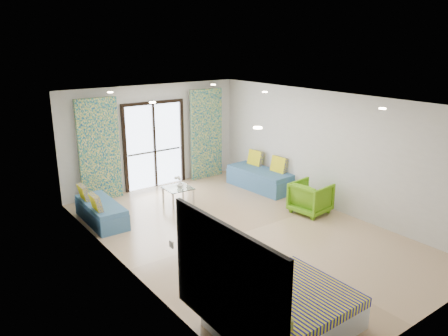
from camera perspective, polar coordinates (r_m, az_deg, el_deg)
floor at (r=9.03m, az=2.47°, el=-8.45°), size 5.00×7.50×0.01m
ceiling at (r=8.26m, az=2.70°, el=8.79°), size 5.00×7.50×0.01m
wall_back at (r=11.60m, az=-9.19°, el=4.08°), size 5.00×0.01×2.70m
wall_front at (r=6.29m, az=24.86°, el=-8.14°), size 5.00×0.01×2.70m
wall_left at (r=7.31m, az=-12.86°, el=-3.58°), size 0.01×7.50×2.70m
wall_right at (r=10.25m, az=13.51°, el=2.19°), size 0.01×7.50×2.70m
balcony_door at (r=11.60m, az=-9.10°, el=3.61°), size 1.76×0.08×2.28m
balcony_rail at (r=11.68m, az=-9.05°, el=2.14°), size 1.52×0.03×0.04m
curtain_left at (r=10.86m, az=-15.97°, el=2.25°), size 1.00×0.10×2.50m
curtain_right at (r=12.25m, az=-2.32°, el=4.45°), size 1.00×0.10×2.50m
downlight_a at (r=5.86m, az=4.43°, el=5.27°), size 0.12×0.12×0.02m
downlight_b at (r=7.96m, az=20.00°, el=7.31°), size 0.12×0.12×0.02m
downlight_c at (r=8.33m, az=-9.32°, el=8.45°), size 0.12×0.12×0.02m
downlight_d at (r=9.92m, az=5.37°, el=9.86°), size 0.12×0.12×0.02m
downlight_e at (r=10.14m, az=-14.63°, el=9.55°), size 0.12×0.12×0.02m
downlight_f at (r=11.48m, az=-1.40°, el=10.83°), size 0.12×0.12×0.02m
headboard at (r=5.31m, az=0.18°, el=-14.76°), size 0.06×2.10×1.50m
switch_plate at (r=6.23m, az=-6.89°, el=-9.89°), size 0.02×0.10×0.10m
bed at (r=6.29m, az=7.76°, el=-18.02°), size 1.80×1.46×0.62m
daybed_left at (r=9.80m, az=-15.81°, el=-5.46°), size 0.65×1.61×0.79m
daybed_right at (r=11.55m, az=4.75°, el=-1.29°), size 0.85×1.90×0.92m
coffee_table at (r=10.48m, az=-6.04°, el=-2.78°), size 0.65×0.65×0.71m
vase at (r=10.42m, az=-5.79°, el=-2.16°), size 0.17×0.17×0.16m
armchair at (r=10.07m, az=11.27°, el=-3.62°), size 0.81×0.85×0.79m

